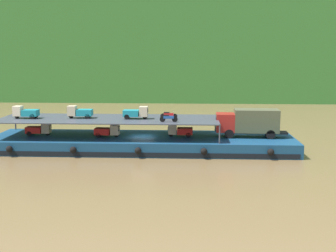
{
  "coord_description": "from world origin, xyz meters",
  "views": [
    {
      "loc": [
        5.18,
        -46.45,
        10.62
      ],
      "look_at": [
        2.86,
        0.0,
        2.7
      ],
      "focal_mm": 45.44,
      "sensor_mm": 36.0,
      "label": 1
    }
  ],
  "objects_px": {
    "cargo_barge": "(143,143)",
    "mini_truck_lower_stern": "(39,129)",
    "motorcycle_upper_port": "(168,118)",
    "motorcycle_upper_centre": "(169,115)",
    "mini_truck_lower_mid": "(180,130)",
    "mini_truck_upper_fore": "(136,113)",
    "covered_lorry": "(249,122)",
    "mini_truck_lower_aft": "(108,131)",
    "mini_truck_upper_mid": "(80,112)",
    "mini_truck_upper_stern": "(25,112)"
  },
  "relations": [
    {
      "from": "mini_truck_lower_aft",
      "to": "mini_truck_upper_fore",
      "type": "height_order",
      "value": "mini_truck_upper_fore"
    },
    {
      "from": "cargo_barge",
      "to": "mini_truck_lower_mid",
      "type": "height_order",
      "value": "mini_truck_lower_mid"
    },
    {
      "from": "mini_truck_upper_mid",
      "to": "motorcycle_upper_centre",
      "type": "bearing_deg",
      "value": -0.66
    },
    {
      "from": "mini_truck_lower_stern",
      "to": "motorcycle_upper_port",
      "type": "bearing_deg",
      "value": -8.66
    },
    {
      "from": "mini_truck_lower_mid",
      "to": "mini_truck_upper_fore",
      "type": "height_order",
      "value": "mini_truck_upper_fore"
    },
    {
      "from": "cargo_barge",
      "to": "mini_truck_lower_stern",
      "type": "xyz_separation_m",
      "value": [
        -11.77,
        0.09,
        1.44
      ]
    },
    {
      "from": "mini_truck_lower_stern",
      "to": "mini_truck_upper_fore",
      "type": "distance_m",
      "value": 11.29
    },
    {
      "from": "mini_truck_lower_mid",
      "to": "mini_truck_upper_fore",
      "type": "distance_m",
      "value": 5.26
    },
    {
      "from": "cargo_barge",
      "to": "mini_truck_lower_stern",
      "type": "height_order",
      "value": "mini_truck_lower_stern"
    },
    {
      "from": "covered_lorry",
      "to": "motorcycle_upper_centre",
      "type": "height_order",
      "value": "covered_lorry"
    },
    {
      "from": "covered_lorry",
      "to": "mini_truck_lower_mid",
      "type": "bearing_deg",
      "value": -179.12
    },
    {
      "from": "cargo_barge",
      "to": "mini_truck_upper_fore",
      "type": "relative_size",
      "value": 12.23
    },
    {
      "from": "mini_truck_lower_mid",
      "to": "motorcycle_upper_port",
      "type": "distance_m",
      "value": 3.13
    },
    {
      "from": "cargo_barge",
      "to": "mini_truck_lower_mid",
      "type": "bearing_deg",
      "value": 2.3
    },
    {
      "from": "mini_truck_upper_stern",
      "to": "mini_truck_upper_mid",
      "type": "height_order",
      "value": "same"
    },
    {
      "from": "mini_truck_lower_aft",
      "to": "motorcycle_upper_port",
      "type": "relative_size",
      "value": 1.46
    },
    {
      "from": "mini_truck_lower_aft",
      "to": "mini_truck_lower_mid",
      "type": "xyz_separation_m",
      "value": [
        8.02,
        0.63,
        0.0
      ]
    },
    {
      "from": "mini_truck_lower_stern",
      "to": "mini_truck_lower_mid",
      "type": "height_order",
      "value": "same"
    },
    {
      "from": "mini_truck_upper_stern",
      "to": "mini_truck_upper_mid",
      "type": "relative_size",
      "value": 1.0
    },
    {
      "from": "cargo_barge",
      "to": "mini_truck_lower_stern",
      "type": "distance_m",
      "value": 11.86
    },
    {
      "from": "mini_truck_upper_mid",
      "to": "motorcycle_upper_port",
      "type": "relative_size",
      "value": 1.45
    },
    {
      "from": "mini_truck_lower_stern",
      "to": "mini_truck_upper_mid",
      "type": "relative_size",
      "value": 1.01
    },
    {
      "from": "covered_lorry",
      "to": "mini_truck_lower_aft",
      "type": "xyz_separation_m",
      "value": [
        -15.66,
        -0.75,
        -1.0
      ]
    },
    {
      "from": "mini_truck_lower_aft",
      "to": "mini_truck_lower_mid",
      "type": "distance_m",
      "value": 8.04
    },
    {
      "from": "mini_truck_lower_stern",
      "to": "motorcycle_upper_centre",
      "type": "relative_size",
      "value": 1.47
    },
    {
      "from": "mini_truck_lower_mid",
      "to": "mini_truck_upper_fore",
      "type": "bearing_deg",
      "value": -176.68
    },
    {
      "from": "cargo_barge",
      "to": "covered_lorry",
      "type": "distance_m",
      "value": 12.08
    },
    {
      "from": "covered_lorry",
      "to": "mini_truck_lower_stern",
      "type": "distance_m",
      "value": 23.63
    },
    {
      "from": "mini_truck_lower_stern",
      "to": "mini_truck_upper_stern",
      "type": "bearing_deg",
      "value": -160.03
    },
    {
      "from": "cargo_barge",
      "to": "mini_truck_lower_stern",
      "type": "relative_size",
      "value": 12.1
    },
    {
      "from": "mini_truck_lower_aft",
      "to": "motorcycle_upper_centre",
      "type": "height_order",
      "value": "motorcycle_upper_centre"
    },
    {
      "from": "covered_lorry",
      "to": "mini_truck_upper_fore",
      "type": "relative_size",
      "value": 2.88
    },
    {
      "from": "mini_truck_upper_fore",
      "to": "cargo_barge",
      "type": "bearing_deg",
      "value": 9.62
    },
    {
      "from": "motorcycle_upper_port",
      "to": "motorcycle_upper_centre",
      "type": "distance_m",
      "value": 2.19
    },
    {
      "from": "mini_truck_lower_aft",
      "to": "mini_truck_upper_fore",
      "type": "distance_m",
      "value": 3.76
    },
    {
      "from": "mini_truck_lower_mid",
      "to": "covered_lorry",
      "type": "bearing_deg",
      "value": 0.88
    },
    {
      "from": "motorcycle_upper_centre",
      "to": "mini_truck_upper_fore",
      "type": "bearing_deg",
      "value": -177.73
    },
    {
      "from": "motorcycle_upper_centre",
      "to": "covered_lorry",
      "type": "bearing_deg",
      "value": 1.65
    },
    {
      "from": "cargo_barge",
      "to": "motorcycle_upper_port",
      "type": "xyz_separation_m",
      "value": [
        3.02,
        -2.16,
        3.18
      ]
    },
    {
      "from": "mini_truck_lower_mid",
      "to": "motorcycle_upper_centre",
      "type": "distance_m",
      "value": 2.15
    },
    {
      "from": "cargo_barge",
      "to": "motorcycle_upper_port",
      "type": "distance_m",
      "value": 4.89
    },
    {
      "from": "cargo_barge",
      "to": "mini_truck_upper_mid",
      "type": "bearing_deg",
      "value": 178.82
    },
    {
      "from": "mini_truck_upper_stern",
      "to": "motorcycle_upper_port",
      "type": "distance_m",
      "value": 16.17
    },
    {
      "from": "mini_truck_upper_mid",
      "to": "motorcycle_upper_port",
      "type": "distance_m",
      "value": 10.34
    },
    {
      "from": "cargo_barge",
      "to": "mini_truck_upper_fore",
      "type": "height_order",
      "value": "mini_truck_upper_fore"
    },
    {
      "from": "covered_lorry",
      "to": "mini_truck_upper_fore",
      "type": "height_order",
      "value": "mini_truck_upper_fore"
    },
    {
      "from": "mini_truck_lower_stern",
      "to": "mini_truck_lower_mid",
      "type": "xyz_separation_m",
      "value": [
        15.96,
        0.08,
        0.0
      ]
    },
    {
      "from": "cargo_barge",
      "to": "motorcycle_upper_centre",
      "type": "relative_size",
      "value": 17.74
    },
    {
      "from": "mini_truck_upper_mid",
      "to": "covered_lorry",
      "type": "bearing_deg",
      "value": 0.43
    },
    {
      "from": "motorcycle_upper_port",
      "to": "motorcycle_upper_centre",
      "type": "xyz_separation_m",
      "value": [
        -0.09,
        2.19,
        0.0
      ]
    }
  ]
}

